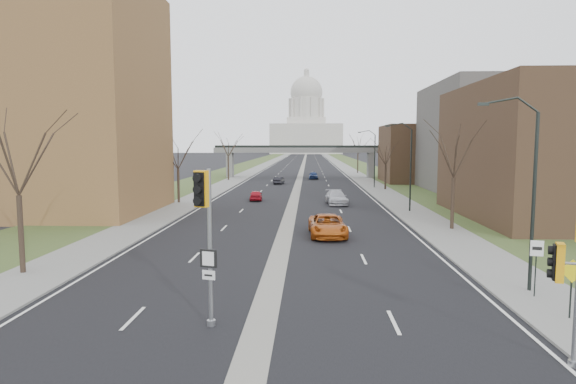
# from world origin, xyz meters

# --- Properties ---
(ground) EXTENTS (700.00, 700.00, 0.00)m
(ground) POSITION_xyz_m (0.00, 0.00, 0.00)
(ground) COLOR black
(ground) RESTS_ON ground
(road_surface) EXTENTS (20.00, 600.00, 0.01)m
(road_surface) POSITION_xyz_m (0.00, 150.00, 0.01)
(road_surface) COLOR black
(road_surface) RESTS_ON ground
(median_strip) EXTENTS (1.20, 600.00, 0.02)m
(median_strip) POSITION_xyz_m (0.00, 150.00, 0.00)
(median_strip) COLOR gray
(median_strip) RESTS_ON ground
(sidewalk_right) EXTENTS (4.00, 600.00, 0.12)m
(sidewalk_right) POSITION_xyz_m (12.00, 150.00, 0.06)
(sidewalk_right) COLOR gray
(sidewalk_right) RESTS_ON ground
(sidewalk_left) EXTENTS (4.00, 600.00, 0.12)m
(sidewalk_left) POSITION_xyz_m (-12.00, 150.00, 0.06)
(sidewalk_left) COLOR gray
(sidewalk_left) RESTS_ON ground
(grass_verge_right) EXTENTS (8.00, 600.00, 0.10)m
(grass_verge_right) POSITION_xyz_m (18.00, 150.00, 0.05)
(grass_verge_right) COLOR #314821
(grass_verge_right) RESTS_ON ground
(grass_verge_left) EXTENTS (8.00, 600.00, 0.10)m
(grass_verge_left) POSITION_xyz_m (-18.00, 150.00, 0.05)
(grass_verge_left) COLOR #314821
(grass_verge_left) RESTS_ON ground
(apartment_building) EXTENTS (25.00, 16.00, 22.00)m
(apartment_building) POSITION_xyz_m (-26.00, 30.00, 11.00)
(apartment_building) COLOR brown
(apartment_building) RESTS_ON ground
(commercial_block_near) EXTENTS (16.00, 20.00, 12.00)m
(commercial_block_near) POSITION_xyz_m (24.00, 28.00, 6.00)
(commercial_block_near) COLOR #473321
(commercial_block_near) RESTS_ON ground
(commercial_block_mid) EXTENTS (18.00, 22.00, 15.00)m
(commercial_block_mid) POSITION_xyz_m (28.00, 52.00, 7.50)
(commercial_block_mid) COLOR #585550
(commercial_block_mid) RESTS_ON ground
(commercial_block_far) EXTENTS (14.00, 14.00, 10.00)m
(commercial_block_far) POSITION_xyz_m (22.00, 70.00, 5.00)
(commercial_block_far) COLOR #473321
(commercial_block_far) RESTS_ON ground
(pedestrian_bridge) EXTENTS (34.00, 3.00, 6.45)m
(pedestrian_bridge) POSITION_xyz_m (0.00, 80.00, 4.84)
(pedestrian_bridge) COLOR slate
(pedestrian_bridge) RESTS_ON ground
(capitol) EXTENTS (48.00, 42.00, 55.75)m
(capitol) POSITION_xyz_m (0.00, 320.00, 18.60)
(capitol) COLOR silver
(capitol) RESTS_ON ground
(streetlight_near) EXTENTS (2.61, 0.20, 8.70)m
(streetlight_near) POSITION_xyz_m (10.99, 6.00, 6.95)
(streetlight_near) COLOR black
(streetlight_near) RESTS_ON sidewalk_right
(streetlight_mid) EXTENTS (2.61, 0.20, 8.70)m
(streetlight_mid) POSITION_xyz_m (10.99, 32.00, 6.95)
(streetlight_mid) COLOR black
(streetlight_mid) RESTS_ON sidewalk_right
(streetlight_far) EXTENTS (2.61, 0.20, 8.70)m
(streetlight_far) POSITION_xyz_m (10.99, 58.00, 6.95)
(streetlight_far) COLOR black
(streetlight_far) RESTS_ON sidewalk_right
(tree_left_a) EXTENTS (7.20, 7.20, 9.40)m
(tree_left_a) POSITION_xyz_m (-13.00, 8.00, 6.64)
(tree_left_a) COLOR #382B21
(tree_left_a) RESTS_ON sidewalk_left
(tree_left_b) EXTENTS (6.75, 6.75, 8.81)m
(tree_left_b) POSITION_xyz_m (-13.00, 38.00, 6.23)
(tree_left_b) COLOR #382B21
(tree_left_b) RESTS_ON sidewalk_left
(tree_left_c) EXTENTS (7.65, 7.65, 9.99)m
(tree_left_c) POSITION_xyz_m (-13.00, 72.00, 7.04)
(tree_left_c) COLOR #382B21
(tree_left_c) RESTS_ON sidewalk_left
(tree_right_a) EXTENTS (7.20, 7.20, 9.40)m
(tree_right_a) POSITION_xyz_m (13.00, 22.00, 6.64)
(tree_right_a) COLOR #382B21
(tree_right_a) RESTS_ON sidewalk_right
(tree_right_b) EXTENTS (6.30, 6.30, 8.22)m
(tree_right_b) POSITION_xyz_m (13.00, 55.00, 5.82)
(tree_right_b) COLOR #382B21
(tree_right_b) RESTS_ON sidewalk_right
(tree_right_c) EXTENTS (7.65, 7.65, 9.99)m
(tree_right_c) POSITION_xyz_m (13.00, 95.00, 7.04)
(tree_right_c) COLOR #382B21
(tree_right_c) RESTS_ON sidewalk_right
(signal_pole_median) EXTENTS (0.78, 0.98, 5.84)m
(signal_pole_median) POSITION_xyz_m (-1.92, 1.09, 4.07)
(signal_pole_median) COLOR gray
(signal_pole_median) RESTS_ON ground
(signal_pole_right) EXTENTS (0.89, 1.19, 5.34)m
(signal_pole_right) POSITION_xyz_m (9.55, -1.52, 3.49)
(signal_pole_right) COLOR gray
(signal_pole_right) RESTS_ON ground
(speed_limit_sign) EXTENTS (0.53, 0.14, 2.47)m
(speed_limit_sign) POSITION_xyz_m (11.61, 5.10, 1.82)
(speed_limit_sign) COLOR black
(speed_limit_sign) RESTS_ON sidewalk_right
(warning_sign) EXTENTS (0.86, 0.30, 2.28)m
(warning_sign) POSITION_xyz_m (11.73, 2.48, 1.60)
(warning_sign) COLOR black
(warning_sign) RESTS_ON sidewalk_right
(car_left_near) EXTENTS (1.73, 3.70, 1.22)m
(car_left_near) POSITION_xyz_m (-4.53, 41.15, 0.61)
(car_left_near) COLOR #A51220
(car_left_near) RESTS_ON ground
(car_left_far) EXTENTS (1.77, 3.88, 1.23)m
(car_left_far) POSITION_xyz_m (-3.24, 64.81, 0.62)
(car_left_far) COLOR black
(car_left_far) RESTS_ON ground
(car_right_near) EXTENTS (2.86, 5.77, 1.57)m
(car_right_near) POSITION_xyz_m (3.17, 19.16, 0.79)
(car_right_near) COLOR #B25013
(car_right_near) RESTS_ON ground
(car_right_mid) EXTENTS (2.58, 5.39, 1.52)m
(car_right_mid) POSITION_xyz_m (4.86, 37.81, 0.76)
(car_right_mid) COLOR #AEAFB6
(car_right_mid) RESTS_ON ground
(car_right_far) EXTENTS (1.78, 4.30, 1.46)m
(car_right_far) POSITION_xyz_m (2.66, 76.67, 0.73)
(car_right_far) COLOR navy
(car_right_far) RESTS_ON ground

